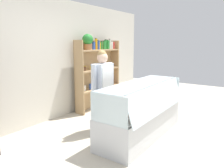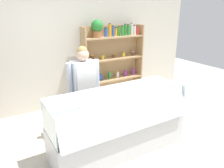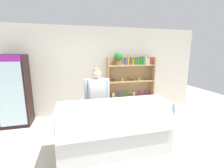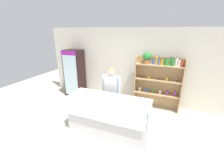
# 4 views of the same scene
# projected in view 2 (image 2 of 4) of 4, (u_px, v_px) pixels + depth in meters

# --- Properties ---
(ground_plane) EXTENTS (12.00, 12.00, 0.00)m
(ground_plane) POSITION_uv_depth(u_px,v_px,m) (117.00, 151.00, 3.50)
(ground_plane) COLOR beige
(back_wall) EXTENTS (6.80, 0.10, 2.70)m
(back_wall) POSITION_uv_depth(u_px,v_px,m) (66.00, 47.00, 4.82)
(back_wall) COLOR beige
(back_wall) RESTS_ON ground
(shelving_unit) EXTENTS (1.53, 0.29, 1.94)m
(shelving_unit) POSITION_uv_depth(u_px,v_px,m) (111.00, 56.00, 5.14)
(shelving_unit) COLOR tan
(shelving_unit) RESTS_ON ground
(deli_display_case) EXTENTS (2.13, 0.76, 1.01)m
(deli_display_case) POSITION_uv_depth(u_px,v_px,m) (118.00, 133.00, 3.44)
(deli_display_case) COLOR silver
(deli_display_case) RESTS_ON ground
(shop_clerk) EXTENTS (0.59, 0.25, 1.59)m
(shop_clerk) POSITION_uv_depth(u_px,v_px,m) (84.00, 85.00, 3.71)
(shop_clerk) COLOR #2D2D38
(shop_clerk) RESTS_ON ground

